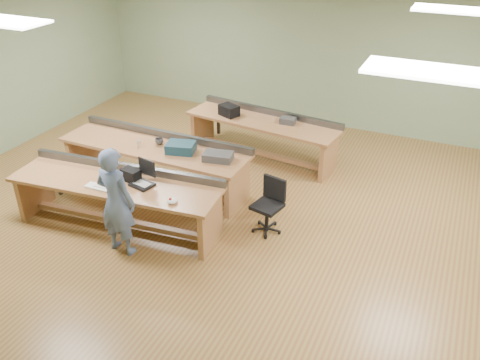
# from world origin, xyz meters

# --- Properties ---
(floor) EXTENTS (10.00, 10.00, 0.00)m
(floor) POSITION_xyz_m (0.00, 0.00, 0.00)
(floor) COLOR olive
(floor) RESTS_ON ground
(ceiling) EXTENTS (10.00, 10.00, 0.00)m
(ceiling) POSITION_xyz_m (0.00, 0.00, 3.00)
(ceiling) COLOR silver
(ceiling) RESTS_ON wall_back
(wall_back) EXTENTS (10.00, 0.04, 3.00)m
(wall_back) POSITION_xyz_m (0.00, 4.00, 1.50)
(wall_back) COLOR gray
(wall_back) RESTS_ON floor
(wall_front) EXTENTS (10.00, 0.04, 3.00)m
(wall_front) POSITION_xyz_m (0.00, -4.00, 1.50)
(wall_front) COLOR gray
(wall_front) RESTS_ON floor
(fluor_panels) EXTENTS (6.20, 3.50, 0.03)m
(fluor_panels) POSITION_xyz_m (0.00, 0.00, 2.97)
(fluor_panels) COLOR white
(fluor_panels) RESTS_ON ceiling
(workbench_front) EXTENTS (3.16, 1.12, 0.86)m
(workbench_front) POSITION_xyz_m (-1.47, -1.03, 0.56)
(workbench_front) COLOR #B3754B
(workbench_front) RESTS_ON floor
(workbench_mid) EXTENTS (3.23, 0.91, 0.86)m
(workbench_mid) POSITION_xyz_m (-1.63, 0.22, 0.56)
(workbench_mid) COLOR #B3754B
(workbench_mid) RESTS_ON floor
(workbench_back) EXTENTS (2.92, 1.10, 0.86)m
(workbench_back) POSITION_xyz_m (-0.43, 1.94, 0.56)
(workbench_back) COLOR #B3754B
(workbench_back) RESTS_ON floor
(person) EXTENTS (0.58, 0.40, 1.55)m
(person) POSITION_xyz_m (-1.11, -1.52, 0.78)
(person) COLOR slate
(person) RESTS_ON floor
(laptop_base) EXTENTS (0.35, 0.31, 0.03)m
(laptop_base) POSITION_xyz_m (-1.06, -0.98, 0.77)
(laptop_base) COLOR black
(laptop_base) RESTS_ON workbench_front
(laptop_screen) EXTENTS (0.30, 0.08, 0.24)m
(laptop_screen) POSITION_xyz_m (-1.04, -0.87, 0.99)
(laptop_screen) COLOR black
(laptop_screen) RESTS_ON laptop_base
(keyboard) EXTENTS (0.46, 0.16, 0.03)m
(keyboard) POSITION_xyz_m (-1.54, -1.29, 0.76)
(keyboard) COLOR silver
(keyboard) RESTS_ON workbench_front
(trackball_mouse) EXTENTS (0.17, 0.18, 0.07)m
(trackball_mouse) POSITION_xyz_m (-0.44, -1.20, 0.78)
(trackball_mouse) COLOR white
(trackball_mouse) RESTS_ON workbench_front
(camera_bag) EXTENTS (0.28, 0.21, 0.18)m
(camera_bag) POSITION_xyz_m (-1.29, -0.92, 0.84)
(camera_bag) COLOR black
(camera_bag) RESTS_ON workbench_front
(task_chair) EXTENTS (0.52, 0.52, 0.81)m
(task_chair) POSITION_xyz_m (0.55, -0.23, 0.30)
(task_chair) COLOR black
(task_chair) RESTS_ON floor
(parts_bin_teal) EXTENTS (0.50, 0.42, 0.15)m
(parts_bin_teal) POSITION_xyz_m (-1.12, 0.18, 0.83)
(parts_bin_teal) COLOR #143342
(parts_bin_teal) RESTS_ON workbench_mid
(parts_bin_grey) EXTENTS (0.48, 0.36, 0.12)m
(parts_bin_grey) POSITION_xyz_m (-0.45, 0.16, 0.81)
(parts_bin_grey) COLOR #37383A
(parts_bin_grey) RESTS_ON workbench_mid
(mug) EXTENTS (0.14, 0.14, 0.11)m
(mug) POSITION_xyz_m (-1.58, 0.28, 0.80)
(mug) COLOR #37383A
(mug) RESTS_ON workbench_mid
(drinks_can) EXTENTS (0.06, 0.06, 0.12)m
(drinks_can) POSITION_xyz_m (-1.82, 0.05, 0.81)
(drinks_can) COLOR silver
(drinks_can) RESTS_ON workbench_mid
(storage_box_back) EXTENTS (0.41, 0.36, 0.20)m
(storage_box_back) POSITION_xyz_m (-1.09, 1.88, 0.85)
(storage_box_back) COLOR black
(storage_box_back) RESTS_ON workbench_back
(tray_back) EXTENTS (0.28, 0.21, 0.11)m
(tray_back) POSITION_xyz_m (0.03, 1.97, 0.80)
(tray_back) COLOR #37383A
(tray_back) RESTS_ON workbench_back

